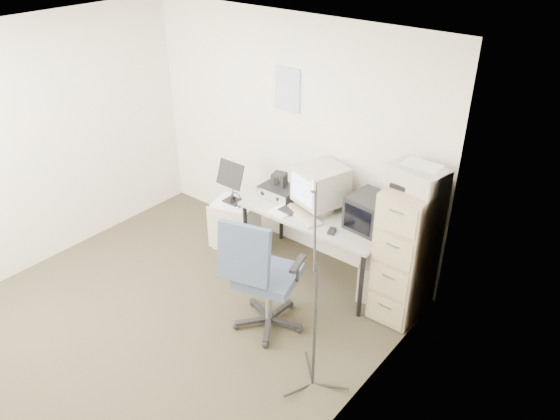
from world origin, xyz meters
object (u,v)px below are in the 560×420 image
Objects in this scene: desk at (317,243)px; office_chair at (268,274)px; filing_cabinet at (407,252)px; side_cart at (236,224)px.

office_chair is at bearing -82.63° from desk.
filing_cabinet is at bearing 32.65° from office_chair.
filing_cabinet reaches higher than office_chair.
side_cart is (-1.95, -0.15, -0.37)m from filing_cabinet.
office_chair is (-0.83, -0.94, -0.09)m from filing_cabinet.
filing_cabinet reaches higher than desk.
side_cart is (-1.00, -0.12, -0.09)m from desk.
filing_cabinet reaches higher than side_cart.
desk is (-0.95, -0.03, -0.29)m from filing_cabinet.
office_chair is at bearing -50.93° from side_cart.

